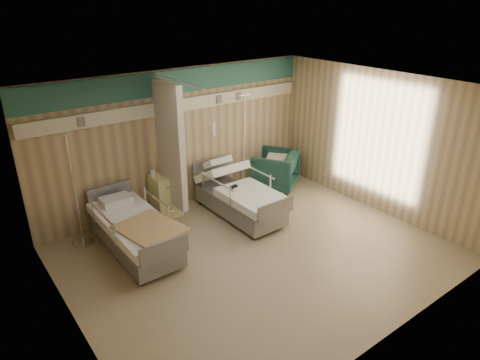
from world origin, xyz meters
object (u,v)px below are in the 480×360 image
object	(u,v)px
bed_left	(136,236)
visitor_armchair	(275,170)
bedside_cabinet	(166,195)
iv_stand_left	(80,223)
iv_stand_right	(244,174)
bed_right	(240,201)

from	to	relation	value
bed_left	visitor_armchair	bearing A→B (deg)	9.30
bed_left	bedside_cabinet	xyz separation A→B (m)	(1.05, 0.90, 0.11)
visitor_armchair	iv_stand_left	xyz separation A→B (m)	(-4.32, 0.21, -0.01)
iv_stand_right	bedside_cabinet	bearing A→B (deg)	176.34
bedside_cabinet	visitor_armchair	size ratio (longest dim) A/B	0.90
bed_right	iv_stand_right	xyz separation A→B (m)	(0.71, 0.78, 0.14)
bed_right	bed_left	xyz separation A→B (m)	(-2.20, 0.00, 0.00)
iv_stand_right	iv_stand_left	xyz separation A→B (m)	(-3.56, 0.03, -0.04)
visitor_armchair	iv_stand_left	bearing A→B (deg)	-35.08
bed_left	iv_stand_left	xyz separation A→B (m)	(-0.66, 0.81, 0.10)
bed_left	bed_right	bearing A→B (deg)	0.00
bedside_cabinet	iv_stand_left	size ratio (longest dim) A/B	0.42
visitor_armchair	bed_right	bearing A→B (deg)	-10.01
bedside_cabinet	iv_stand_left	world-z (taller)	iv_stand_left
bedside_cabinet	iv_stand_left	xyz separation A→B (m)	(-1.71, -0.09, -0.01)
bedside_cabinet	iv_stand_right	xyz separation A→B (m)	(1.86, -0.12, 0.03)
bed_right	bed_left	world-z (taller)	same
visitor_armchair	bedside_cabinet	bearing A→B (deg)	-38.82
iv_stand_right	bed_right	bearing A→B (deg)	-132.09
bed_right	bed_left	size ratio (longest dim) A/B	1.00
bed_right	iv_stand_left	world-z (taller)	iv_stand_left
bedside_cabinet	iv_stand_right	distance (m)	1.86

